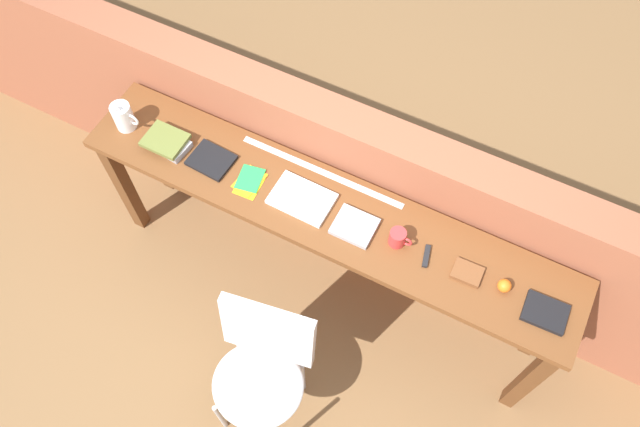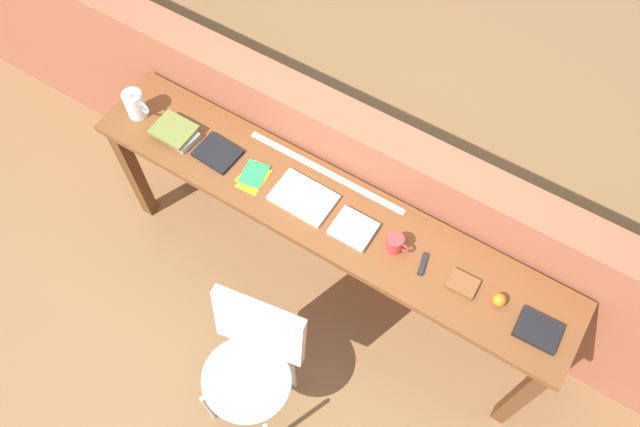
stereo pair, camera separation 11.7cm
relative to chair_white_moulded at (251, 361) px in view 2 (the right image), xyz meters
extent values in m
plane|color=brown|center=(-0.04, 0.42, -0.53)|extent=(40.00, 40.00, 0.00)
cube|color=#935138|center=(-0.04, 1.06, 0.05)|extent=(6.00, 0.20, 1.15)
cube|color=brown|center=(-0.04, 0.72, 0.33)|extent=(2.50, 0.44, 0.04)
cube|color=#5B341A|center=(-1.23, 0.56, -0.11)|extent=(0.07, 0.07, 0.84)
cube|color=#5B341A|center=(1.15, 0.56, -0.11)|extent=(0.07, 0.07, 0.84)
cube|color=#5B341A|center=(-1.23, 0.88, -0.11)|extent=(0.07, 0.07, 0.84)
cube|color=#5B341A|center=(1.15, 0.88, -0.11)|extent=(0.07, 0.07, 0.84)
ellipsoid|color=silver|center=(0.01, -0.07, -0.08)|extent=(0.50, 0.49, 0.08)
cube|color=silver|center=(-0.02, 0.12, 0.16)|extent=(0.45, 0.18, 0.40)
cylinder|color=#B2B2B7|center=(-0.13, -0.25, -0.32)|extent=(0.02, 0.02, 0.41)
cylinder|color=#B2B2B7|center=(-0.18, 0.06, -0.32)|extent=(0.02, 0.02, 0.41)
cylinder|color=#B2B2B7|center=(0.15, 0.12, -0.32)|extent=(0.02, 0.02, 0.41)
cylinder|color=white|center=(-1.15, 0.69, 0.43)|extent=(0.10, 0.10, 0.15)
cone|color=white|center=(-1.15, 0.66, 0.52)|extent=(0.04, 0.03, 0.04)
torus|color=white|center=(-1.09, 0.69, 0.44)|extent=(0.07, 0.01, 0.07)
cube|color=#9E9EA3|center=(-0.89, 0.68, 0.37)|extent=(0.22, 0.15, 0.03)
cube|color=olive|center=(-0.90, 0.68, 0.40)|extent=(0.20, 0.17, 0.02)
cube|color=black|center=(-0.65, 0.70, 0.36)|extent=(0.22, 0.18, 0.02)
cube|color=yellow|center=(-0.42, 0.67, 0.35)|extent=(0.12, 0.17, 0.00)
cube|color=orange|center=(-0.43, 0.68, 0.36)|extent=(0.13, 0.17, 0.00)
cube|color=green|center=(-0.43, 0.69, 0.36)|extent=(0.14, 0.16, 0.00)
cube|color=white|center=(-0.15, 0.71, 0.36)|extent=(0.29, 0.20, 0.02)
cube|color=#9E9EA3|center=(0.13, 0.69, 0.37)|extent=(0.19, 0.17, 0.03)
cylinder|color=red|center=(0.33, 0.71, 0.40)|extent=(0.08, 0.08, 0.09)
torus|color=red|center=(0.38, 0.71, 0.40)|extent=(0.06, 0.01, 0.06)
cube|color=black|center=(0.48, 0.70, 0.36)|extent=(0.05, 0.11, 0.02)
cube|color=brown|center=(0.68, 0.70, 0.37)|extent=(0.13, 0.10, 0.02)
sphere|color=orange|center=(0.84, 0.71, 0.38)|extent=(0.06, 0.06, 0.06)
cube|color=black|center=(1.04, 0.68, 0.36)|extent=(0.19, 0.15, 0.02)
cube|color=silver|center=(-0.14, 0.89, 0.35)|extent=(0.86, 0.03, 0.00)
camera|label=1|loc=(0.61, -0.59, 2.89)|focal=35.00mm
camera|label=2|loc=(0.71, -0.53, 2.89)|focal=35.00mm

